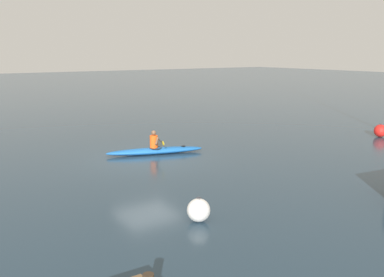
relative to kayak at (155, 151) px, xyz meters
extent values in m
plane|color=#233847|center=(0.71, 0.56, -0.14)|extent=(160.00, 160.00, 0.00)
ellipsoid|color=#1959A5|center=(0.00, 0.00, 0.00)|extent=(4.23, 1.91, 0.28)
torus|color=black|center=(-0.01, 0.00, 0.12)|extent=(0.71, 0.71, 0.04)
cylinder|color=black|center=(-1.21, 0.40, 0.13)|extent=(0.18, 0.18, 0.02)
cylinder|color=#E04C14|center=(0.05, -0.02, 0.41)|extent=(0.34, 0.34, 0.54)
sphere|color=brown|center=(0.05, -0.02, 0.80)|extent=(0.21, 0.21, 0.21)
cylinder|color=black|center=(-0.14, 0.05, 0.52)|extent=(0.64, 1.89, 0.03)
ellipsoid|color=gold|center=(-0.45, -0.89, 0.52)|extent=(0.16, 0.39, 0.17)
ellipsoid|color=gold|center=(0.17, 0.98, 0.52)|extent=(0.16, 0.39, 0.17)
cylinder|color=brown|center=(-0.11, -0.25, 0.49)|extent=(0.17, 0.31, 0.34)
cylinder|color=brown|center=(0.06, 0.27, 0.49)|extent=(0.25, 0.25, 0.34)
sphere|color=silver|center=(2.83, 7.35, 0.17)|extent=(0.62, 0.62, 0.62)
torus|color=#333338|center=(2.83, 7.35, 0.50)|extent=(0.12, 0.12, 0.02)
sphere|color=red|center=(-11.65, 3.18, 0.18)|extent=(0.65, 0.65, 0.65)
torus|color=#333338|center=(-11.65, 3.18, 0.54)|extent=(0.12, 0.12, 0.02)
camera|label=1|loc=(9.04, 16.23, 4.23)|focal=40.92mm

